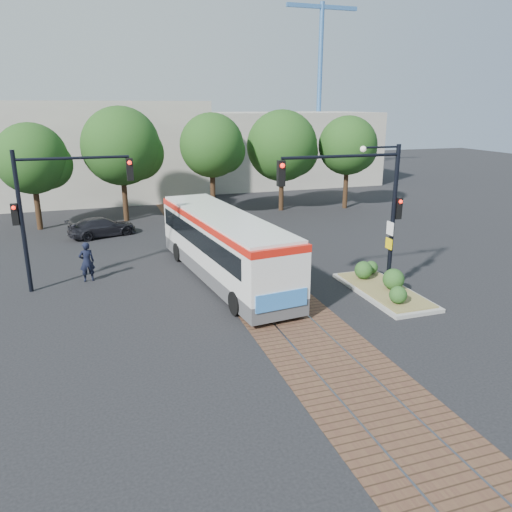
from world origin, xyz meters
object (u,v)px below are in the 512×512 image
object	(u,v)px
city_bus	(223,243)
officer	(87,262)
parked_car	(102,227)
traffic_island	(383,285)
signal_pole_main	(368,197)
signal_pole_left	(49,201)

from	to	relation	value
city_bus	officer	bearing A→B (deg)	158.28
parked_car	traffic_island	bearing A→B (deg)	-158.89
signal_pole_main	officer	xyz separation A→B (m)	(-11.00, 5.41, -3.24)
city_bus	traffic_island	bearing A→B (deg)	-39.53
city_bus	signal_pole_main	xyz separation A→B (m)	(5.05, -3.80, 2.47)
signal_pole_main	parked_car	bearing A→B (deg)	126.46
signal_pole_main	officer	bearing A→B (deg)	153.83
traffic_island	signal_pole_left	world-z (taller)	signal_pole_left
signal_pole_left	officer	world-z (taller)	signal_pole_left
signal_pole_main	officer	distance (m)	12.68
signal_pole_left	parked_car	size ratio (longest dim) A/B	1.49
city_bus	parked_car	distance (m)	11.13
parked_car	officer	bearing A→B (deg)	156.03
officer	parked_car	bearing A→B (deg)	-104.01
city_bus	signal_pole_main	world-z (taller)	signal_pole_main
officer	signal_pole_main	bearing A→B (deg)	146.11
signal_pole_main	city_bus	bearing A→B (deg)	143.06
traffic_island	officer	xyz separation A→B (m)	(-11.96, 5.50, 0.59)
signal_pole_main	signal_pole_left	world-z (taller)	signal_pole_main
city_bus	signal_pole_left	distance (m)	7.56
officer	traffic_island	bearing A→B (deg)	147.59
traffic_island	officer	size ratio (longest dim) A/B	2.83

